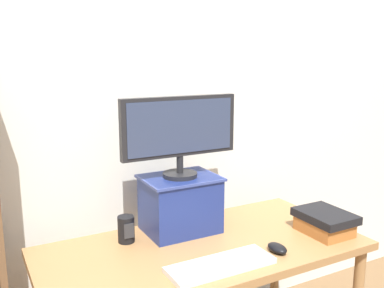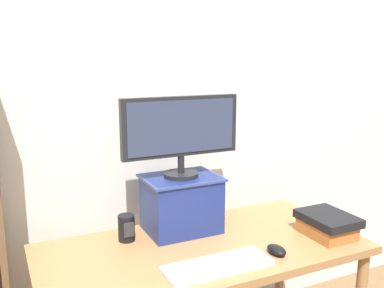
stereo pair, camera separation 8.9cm
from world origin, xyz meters
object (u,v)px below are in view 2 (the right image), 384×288
desk_speaker (126,228)px  computer_mouse (276,250)px  keyboard (218,265)px  book_stack (327,224)px  desk (202,261)px  computer_monitor (181,131)px  riser_box (181,202)px

desk_speaker → computer_mouse: bearing=-37.1°
keyboard → book_stack: size_ratio=1.69×
keyboard → desk: bearing=79.3°
computer_mouse → book_stack: 0.34m
computer_monitor → computer_mouse: 0.68m
computer_mouse → book_stack: bearing=9.5°
desk → desk_speaker: 0.37m
riser_box → desk_speaker: size_ratio=2.93×
desk → book_stack: (0.58, -0.15, 0.13)m
riser_box → desk_speaker: riser_box is taller
riser_box → desk_speaker: 0.29m
riser_box → desk: bearing=-86.2°
keyboard → desk_speaker: size_ratio=3.65×
keyboard → book_stack: 0.62m
desk → book_stack: bearing=-14.8°
book_stack → computer_mouse: bearing=-170.5°
computer_monitor → book_stack: 0.81m
riser_box → computer_monitor: computer_monitor is taller
computer_mouse → desk_speaker: desk_speaker is taller
keyboard → computer_mouse: 0.29m
riser_box → computer_monitor: size_ratio=0.62×
desk → riser_box: bearing=93.8°
computer_monitor → book_stack: bearing=-30.7°
desk → keyboard: 0.23m
book_stack → desk_speaker: size_ratio=2.16×
riser_box → computer_mouse: riser_box is taller
riser_box → desk_speaker: (-0.27, -0.00, -0.08)m
keyboard → desk_speaker: bearing=121.2°
desk_speaker → desk: bearing=-34.6°
keyboard → computer_monitor: bearing=86.3°
computer_mouse → riser_box: bearing=122.7°
computer_monitor → computer_mouse: computer_monitor is taller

